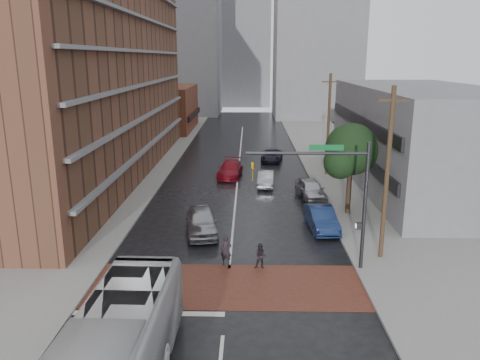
{
  "coord_description": "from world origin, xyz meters",
  "views": [
    {
      "loc": [
        1.06,
        -21.47,
        11.42
      ],
      "look_at": [
        0.49,
        8.74,
        3.5
      ],
      "focal_mm": 35.0,
      "sensor_mm": 36.0,
      "label": 1
    }
  ],
  "objects_px": {
    "car_travel_b": "(266,179)",
    "car_travel_c": "(230,169)",
    "car_travel_a": "(201,221)",
    "car_parked_far": "(311,189)",
    "suv_travel": "(272,156)",
    "pedestrian_b": "(261,256)",
    "pedestrian_a": "(226,250)",
    "car_parked_near": "(321,219)",
    "car_parked_mid": "(310,192)"
  },
  "relations": [
    {
      "from": "car_travel_c",
      "to": "car_parked_far",
      "type": "xyz_separation_m",
      "value": [
        6.99,
        -7.36,
        0.05
      ]
    },
    {
      "from": "pedestrian_a",
      "to": "car_parked_far",
      "type": "bearing_deg",
      "value": 79.19
    },
    {
      "from": "pedestrian_a",
      "to": "pedestrian_b",
      "type": "xyz_separation_m",
      "value": [
        1.95,
        -0.43,
        -0.17
      ]
    },
    {
      "from": "car_travel_a",
      "to": "car_travel_b",
      "type": "height_order",
      "value": "car_travel_a"
    },
    {
      "from": "car_travel_c",
      "to": "car_parked_near",
      "type": "height_order",
      "value": "car_parked_near"
    },
    {
      "from": "pedestrian_a",
      "to": "car_travel_b",
      "type": "relative_size",
      "value": 0.45
    },
    {
      "from": "car_travel_b",
      "to": "pedestrian_a",
      "type": "bearing_deg",
      "value": -95.86
    },
    {
      "from": "pedestrian_a",
      "to": "car_travel_c",
      "type": "relative_size",
      "value": 0.35
    },
    {
      "from": "suv_travel",
      "to": "car_parked_far",
      "type": "xyz_separation_m",
      "value": [
        2.54,
        -14.57,
        0.16
      ]
    },
    {
      "from": "pedestrian_b",
      "to": "suv_travel",
      "type": "distance_m",
      "value": 28.06
    },
    {
      "from": "pedestrian_b",
      "to": "car_travel_a",
      "type": "height_order",
      "value": "car_travel_a"
    },
    {
      "from": "suv_travel",
      "to": "car_parked_near",
      "type": "distance_m",
      "value": 21.85
    },
    {
      "from": "car_travel_c",
      "to": "car_parked_near",
      "type": "relative_size",
      "value": 1.11
    },
    {
      "from": "pedestrian_a",
      "to": "car_travel_c",
      "type": "bearing_deg",
      "value": 107.09
    },
    {
      "from": "pedestrian_b",
      "to": "car_parked_far",
      "type": "bearing_deg",
      "value": 78.94
    },
    {
      "from": "car_travel_c",
      "to": "suv_travel",
      "type": "height_order",
      "value": "car_travel_c"
    },
    {
      "from": "car_travel_a",
      "to": "car_travel_b",
      "type": "bearing_deg",
      "value": 60.06
    },
    {
      "from": "car_parked_near",
      "to": "car_parked_mid",
      "type": "bearing_deg",
      "value": 84.12
    },
    {
      "from": "pedestrian_b",
      "to": "suv_travel",
      "type": "xyz_separation_m",
      "value": [
        1.94,
        27.99,
        -0.09
      ]
    },
    {
      "from": "pedestrian_b",
      "to": "car_travel_b",
      "type": "distance_m",
      "value": 17.48
    },
    {
      "from": "car_travel_a",
      "to": "pedestrian_b",
      "type": "bearing_deg",
      "value": -63.09
    },
    {
      "from": "car_parked_near",
      "to": "car_parked_far",
      "type": "distance_m",
      "value": 7.16
    },
    {
      "from": "car_travel_a",
      "to": "car_parked_near",
      "type": "distance_m",
      "value": 8.17
    },
    {
      "from": "car_travel_c",
      "to": "car_parked_near",
      "type": "bearing_deg",
      "value": -59.43
    },
    {
      "from": "pedestrian_b",
      "to": "car_parked_far",
      "type": "relative_size",
      "value": 0.31
    },
    {
      "from": "car_travel_b",
      "to": "car_travel_c",
      "type": "distance_m",
      "value": 4.75
    },
    {
      "from": "car_travel_a",
      "to": "car_parked_mid",
      "type": "relative_size",
      "value": 1.17
    },
    {
      "from": "car_travel_b",
      "to": "car_travel_c",
      "type": "relative_size",
      "value": 0.77
    },
    {
      "from": "pedestrian_a",
      "to": "pedestrian_b",
      "type": "height_order",
      "value": "pedestrian_a"
    },
    {
      "from": "pedestrian_b",
      "to": "car_travel_b",
      "type": "xyz_separation_m",
      "value": [
        0.87,
        17.46,
        -0.07
      ]
    },
    {
      "from": "pedestrian_b",
      "to": "car_parked_mid",
      "type": "bearing_deg",
      "value": 79.1
    },
    {
      "from": "car_travel_b",
      "to": "suv_travel",
      "type": "bearing_deg",
      "value": 87.74
    },
    {
      "from": "pedestrian_a",
      "to": "car_parked_near",
      "type": "relative_size",
      "value": 0.38
    },
    {
      "from": "car_parked_mid",
      "to": "pedestrian_a",
      "type": "bearing_deg",
      "value": -118.1
    },
    {
      "from": "car_travel_c",
      "to": "pedestrian_a",
      "type": "bearing_deg",
      "value": -82.94
    },
    {
      "from": "car_travel_a",
      "to": "car_parked_far",
      "type": "distance_m",
      "value": 11.6
    },
    {
      "from": "suv_travel",
      "to": "car_parked_far",
      "type": "bearing_deg",
      "value": -71.41
    },
    {
      "from": "pedestrian_a",
      "to": "car_parked_far",
      "type": "height_order",
      "value": "pedestrian_a"
    },
    {
      "from": "car_parked_far",
      "to": "pedestrian_a",
      "type": "bearing_deg",
      "value": -124.24
    },
    {
      "from": "car_travel_a",
      "to": "car_travel_c",
      "type": "bearing_deg",
      "value": 76.38
    },
    {
      "from": "pedestrian_b",
      "to": "car_travel_b",
      "type": "bearing_deg",
      "value": 94.51
    },
    {
      "from": "pedestrian_b",
      "to": "car_travel_b",
      "type": "height_order",
      "value": "pedestrian_b"
    },
    {
      "from": "car_parked_near",
      "to": "car_parked_mid",
      "type": "distance_m",
      "value": 7.16
    },
    {
      "from": "car_parked_mid",
      "to": "car_parked_far",
      "type": "distance_m",
      "value": 0.19
    },
    {
      "from": "car_travel_b",
      "to": "car_parked_far",
      "type": "relative_size",
      "value": 0.85
    },
    {
      "from": "car_travel_b",
      "to": "car_travel_c",
      "type": "bearing_deg",
      "value": 139.04
    },
    {
      "from": "car_parked_far",
      "to": "car_parked_mid",
      "type": "bearing_deg",
      "value": 172.05
    },
    {
      "from": "car_travel_a",
      "to": "pedestrian_a",
      "type": "bearing_deg",
      "value": -77.82
    },
    {
      "from": "car_parked_near",
      "to": "car_parked_mid",
      "type": "xyz_separation_m",
      "value": [
        0.14,
        7.16,
        -0.16
      ]
    },
    {
      "from": "pedestrian_a",
      "to": "pedestrian_b",
      "type": "bearing_deg",
      "value": 3.12
    }
  ]
}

